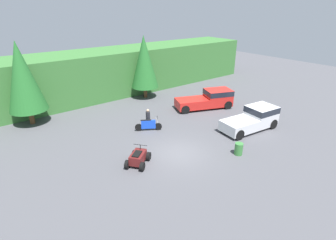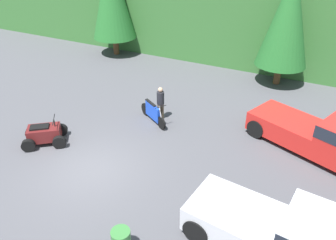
{
  "view_description": "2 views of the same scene",
  "coord_description": "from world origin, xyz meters",
  "px_view_note": "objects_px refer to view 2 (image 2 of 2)",
  "views": [
    {
      "loc": [
        -10.6,
        -12.47,
        9.8
      ],
      "look_at": [
        1.68,
        3.44,
        0.95
      ],
      "focal_mm": 28.0,
      "sensor_mm": 36.0,
      "label": 1
    },
    {
      "loc": [
        7.42,
        -7.92,
        8.49
      ],
      "look_at": [
        1.68,
        3.44,
        0.95
      ],
      "focal_mm": 35.0,
      "sensor_mm": 36.0,
      "label": 2
    }
  ],
  "objects_px": {
    "dirt_bike": "(153,113)",
    "rider_person": "(161,102)",
    "quad_atv": "(45,134)",
    "pickup_truck_second": "(291,235)",
    "pickup_truck_red": "(330,138)"
  },
  "relations": [
    {
      "from": "pickup_truck_red",
      "to": "pickup_truck_second",
      "type": "height_order",
      "value": "same"
    },
    {
      "from": "dirt_bike",
      "to": "quad_atv",
      "type": "xyz_separation_m",
      "value": [
        -3.41,
        -3.86,
        -0.03
      ]
    },
    {
      "from": "pickup_truck_second",
      "to": "dirt_bike",
      "type": "height_order",
      "value": "pickup_truck_second"
    },
    {
      "from": "pickup_truck_second",
      "to": "dirt_bike",
      "type": "distance_m",
      "value": 8.99
    },
    {
      "from": "dirt_bike",
      "to": "rider_person",
      "type": "xyz_separation_m",
      "value": [
        0.23,
        0.39,
        0.46
      ]
    },
    {
      "from": "pickup_truck_second",
      "to": "dirt_bike",
      "type": "xyz_separation_m",
      "value": [
        -7.35,
        5.16,
        -0.48
      ]
    },
    {
      "from": "pickup_truck_red",
      "to": "dirt_bike",
      "type": "relative_size",
      "value": 3.04
    },
    {
      "from": "pickup_truck_red",
      "to": "dirt_bike",
      "type": "distance_m",
      "value": 8.02
    },
    {
      "from": "pickup_truck_second",
      "to": "dirt_bike",
      "type": "relative_size",
      "value": 2.66
    },
    {
      "from": "pickup_truck_red",
      "to": "pickup_truck_second",
      "type": "relative_size",
      "value": 1.14
    },
    {
      "from": "pickup_truck_red",
      "to": "rider_person",
      "type": "xyz_separation_m",
      "value": [
        -7.74,
        -0.32,
        -0.02
      ]
    },
    {
      "from": "pickup_truck_red",
      "to": "quad_atv",
      "type": "xyz_separation_m",
      "value": [
        -11.39,
        -4.57,
        -0.52
      ]
    },
    {
      "from": "dirt_bike",
      "to": "quad_atv",
      "type": "relative_size",
      "value": 0.89
    },
    {
      "from": "pickup_truck_red",
      "to": "quad_atv",
      "type": "distance_m",
      "value": 12.28
    },
    {
      "from": "pickup_truck_second",
      "to": "rider_person",
      "type": "xyz_separation_m",
      "value": [
        -7.11,
        5.55,
        -0.02
      ]
    }
  ]
}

